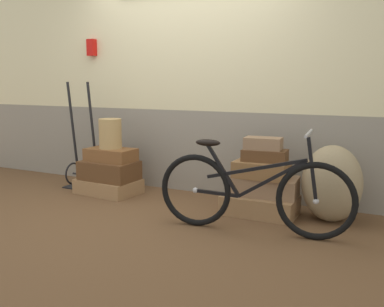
{
  "coord_description": "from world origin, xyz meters",
  "views": [
    {
      "loc": [
        2.29,
        -3.64,
        1.27
      ],
      "look_at": [
        0.35,
        0.18,
        0.55
      ],
      "focal_mm": 40.81,
      "sensor_mm": 36.0,
      "label": 1
    }
  ],
  "objects": [
    {
      "name": "suitcase_3",
      "position": [
        1.04,
        0.26,
        0.09
      ],
      "size": [
        0.7,
        0.41,
        0.18
      ],
      "primitive_type": "cube",
      "rotation": [
        0.0,
        0.0,
        0.0
      ],
      "color": "#9E754C",
      "rests_on": "ground"
    },
    {
      "name": "suitcase_0",
      "position": [
        -0.75,
        0.25,
        0.08
      ],
      "size": [
        0.73,
        0.52,
        0.16
      ],
      "primitive_type": "cube",
      "rotation": [
        0.0,
        0.0,
        -0.09
      ],
      "color": "#9E754C",
      "rests_on": "ground"
    },
    {
      "name": "bicycle",
      "position": [
        1.14,
        -0.25,
        0.34
      ],
      "size": [
        1.66,
        0.46,
        0.88
      ],
      "color": "black",
      "rests_on": "ground"
    },
    {
      "name": "wicker_basket",
      "position": [
        -0.73,
        0.28,
        0.68
      ],
      "size": [
        0.25,
        0.25,
        0.34
      ],
      "primitive_type": "cylinder",
      "color": "tan",
      "rests_on": "suitcase_2"
    },
    {
      "name": "suitcase_6",
      "position": [
        1.07,
        0.29,
        0.57
      ],
      "size": [
        0.43,
        0.27,
        0.11
      ],
      "primitive_type": "cube",
      "rotation": [
        0.0,
        0.0,
        0.1
      ],
      "color": "brown",
      "rests_on": "suitcase_5"
    },
    {
      "name": "suitcase_7",
      "position": [
        1.05,
        0.3,
        0.69
      ],
      "size": [
        0.36,
        0.24,
        0.11
      ],
      "primitive_type": "cube",
      "rotation": [
        0.0,
        0.0,
        0.1
      ],
      "color": "#937051",
      "rests_on": "suitcase_6"
    },
    {
      "name": "burlap_sack",
      "position": [
        1.68,
        0.36,
        0.35
      ],
      "size": [
        0.54,
        0.46,
        0.7
      ],
      "primitive_type": "ellipsoid",
      "color": "#9E8966",
      "rests_on": "ground"
    },
    {
      "name": "suitcase_4",
      "position": [
        1.08,
        0.3,
        0.27
      ],
      "size": [
        0.62,
        0.41,
        0.18
      ],
      "primitive_type": "cube",
      "rotation": [
        0.0,
        0.0,
        0.09
      ],
      "color": "#937051",
      "rests_on": "suitcase_3"
    },
    {
      "name": "station_building",
      "position": [
        0.01,
        0.85,
        1.55
      ],
      "size": [
        7.32,
        0.74,
        3.09
      ],
      "color": "gray",
      "rests_on": "ground"
    },
    {
      "name": "luggage_trolley",
      "position": [
        -1.24,
        0.39,
        0.3
      ],
      "size": [
        0.38,
        0.36,
        1.26
      ],
      "color": "black",
      "rests_on": "ground"
    },
    {
      "name": "suitcase_2",
      "position": [
        -0.73,
        0.27,
        0.44
      ],
      "size": [
        0.56,
        0.33,
        0.14
      ],
      "primitive_type": "cube",
      "rotation": [
        0.0,
        0.0,
        -0.02
      ],
      "color": "brown",
      "rests_on": "suitcase_1"
    },
    {
      "name": "suitcase_5",
      "position": [
        1.05,
        0.25,
        0.44
      ],
      "size": [
        0.51,
        0.3,
        0.15
      ],
      "primitive_type": "cube",
      "rotation": [
        0.0,
        0.0,
        0.01
      ],
      "color": "olive",
      "rests_on": "suitcase_4"
    },
    {
      "name": "ground",
      "position": [
        0.0,
        0.0,
        -0.03
      ],
      "size": [
        9.32,
        5.2,
        0.06
      ],
      "primitive_type": "cube",
      "color": "brown"
    },
    {
      "name": "suitcase_1",
      "position": [
        -0.73,
        0.25,
        0.27
      ],
      "size": [
        0.64,
        0.43,
        0.21
      ],
      "primitive_type": "cube",
      "rotation": [
        0.0,
        0.0,
        -0.03
      ],
      "color": "brown",
      "rests_on": "suitcase_0"
    }
  ]
}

